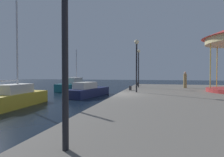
# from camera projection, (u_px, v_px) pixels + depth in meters

# --- Properties ---
(ground_plane) EXTENTS (120.00, 120.00, 0.00)m
(ground_plane) POSITION_uv_depth(u_px,v_px,m) (117.00, 104.00, 12.70)
(ground_plane) COLOR black
(sailboat_yellow) EXTENTS (2.02, 5.39, 7.35)m
(sailboat_yellow) POSITION_uv_depth(u_px,v_px,m) (15.00, 98.00, 11.74)
(sailboat_yellow) COLOR gold
(sailboat_yellow) RESTS_ON ground
(sailboat_teal) EXTENTS (2.37, 7.05, 5.95)m
(sailboat_teal) POSITION_uv_depth(u_px,v_px,m) (73.00, 85.00, 24.41)
(sailboat_teal) COLOR #19606B
(sailboat_teal) RESTS_ON ground
(motorboat_navy) EXTENTS (3.00, 5.89, 1.45)m
(motorboat_navy) POSITION_uv_depth(u_px,v_px,m) (88.00, 91.00, 17.60)
(motorboat_navy) COLOR #19214C
(motorboat_navy) RESTS_ON ground
(lamp_post_mid_promenade) EXTENTS (0.36, 0.36, 4.20)m
(lamp_post_mid_promenade) POSITION_uv_depth(u_px,v_px,m) (137.00, 56.00, 13.63)
(lamp_post_mid_promenade) COLOR black
(lamp_post_mid_promenade) RESTS_ON quay_dock
(lamp_post_far_end) EXTENTS (0.36, 0.36, 4.21)m
(lamp_post_far_end) POSITION_uv_depth(u_px,v_px,m) (139.00, 61.00, 18.98)
(lamp_post_far_end) COLOR black
(lamp_post_far_end) RESTS_ON quay_dock
(bollard_south) EXTENTS (0.24, 0.24, 0.40)m
(bollard_south) POSITION_uv_depth(u_px,v_px,m) (137.00, 84.00, 22.20)
(bollard_south) COLOR #2D2D33
(bollard_south) RESTS_ON quay_dock
(bollard_north) EXTENTS (0.24, 0.24, 0.40)m
(bollard_north) POSITION_uv_depth(u_px,v_px,m) (130.00, 88.00, 15.36)
(bollard_north) COLOR #2D2D33
(bollard_north) RESTS_ON quay_dock
(bollard_center) EXTENTS (0.24, 0.24, 0.40)m
(bollard_center) POSITION_uv_depth(u_px,v_px,m) (137.00, 84.00, 21.74)
(bollard_center) COLOR #2D2D33
(bollard_center) RESTS_ON quay_dock
(person_by_the_water) EXTENTS (0.34, 0.34, 1.73)m
(person_by_the_water) POSITION_uv_depth(u_px,v_px,m) (185.00, 80.00, 18.11)
(person_by_the_water) COLOR #937A4C
(person_by_the_water) RESTS_ON quay_dock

